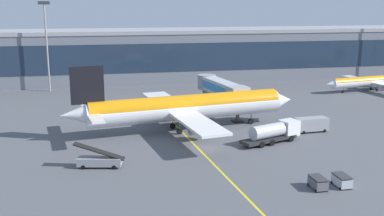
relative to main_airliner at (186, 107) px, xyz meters
name	(u,v)px	position (x,y,z in m)	size (l,w,h in m)	color
ground_plane	(206,148)	(1.19, -10.68, -4.22)	(700.00, 700.00, 0.00)	#515459
apron_lead_in_line	(195,145)	(-0.18, -8.68, -4.21)	(0.30, 80.00, 0.01)	yellow
terminal_building	(188,54)	(10.88, 55.26, 3.17)	(194.71, 18.13, 14.72)	slate
main_airliner	(186,107)	(0.00, 0.00, 0.00)	(42.97, 34.09, 12.34)	white
jet_bridge	(220,88)	(9.31, 11.84, 0.95)	(6.62, 18.56, 6.90)	#B2B7BC
fuel_tanker	(274,132)	(12.77, -9.77, -2.47)	(10.99, 6.15, 3.25)	#232326
belt_loader	(100,160)	(-15.07, -16.00, -3.23)	(7.02, 3.07, 3.49)	gray
lavatory_truck	(311,124)	(21.36, -5.13, -2.79)	(5.95, 2.70, 2.50)	gray
baggage_cart_0	(318,183)	(11.01, -28.87, -3.43)	(1.65, 2.67, 1.48)	#595B60
baggage_cart_1	(342,181)	(14.21, -28.83, -3.43)	(1.65, 2.67, 1.48)	#B2B7BC
commuter_jet_far	(371,81)	(53.50, 27.48, -1.64)	(27.49, 21.95, 7.33)	white
apron_light_mast_1	(46,39)	(-27.45, 43.30, 9.02)	(2.80, 0.50, 22.54)	gray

